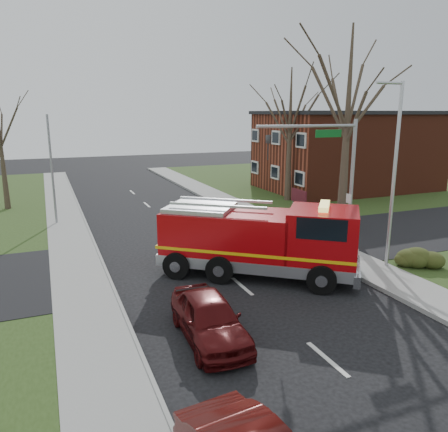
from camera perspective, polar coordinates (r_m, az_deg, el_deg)
name	(u,v)px	position (r m, az deg, el deg)	size (l,w,h in m)	color
ground	(242,286)	(18.50, 2.38, -9.17)	(120.00, 120.00, 0.00)	black
sidewalk_right	(362,265)	(21.66, 17.54, -6.18)	(2.40, 80.00, 0.15)	gray
sidewalk_left	(88,310)	(17.04, -17.34, -11.58)	(2.40, 80.00, 0.15)	gray
brick_building	(347,151)	(42.67, 15.75, 8.23)	(15.40, 10.40, 7.25)	maroon
health_center_sign	(299,196)	(33.70, 9.75, 2.54)	(0.12, 2.00, 1.40)	#53131D
hedge_corner	(424,254)	(22.70, 24.72, -4.57)	(2.80, 2.00, 0.90)	#293513
bare_tree_near	(348,107)	(27.23, 15.90, 13.54)	(6.00, 6.00, 12.00)	#31271D
bare_tree_far	(290,121)	(35.53, 8.63, 12.23)	(5.25, 5.25, 10.50)	#31271D
traffic_signal_mast	(331,165)	(21.19, 13.75, 6.53)	(5.29, 0.18, 6.80)	gray
streetlight_pole	(394,171)	(20.91, 21.27, 5.49)	(1.48, 0.16, 8.40)	#B7BABF
utility_pole_far	(52,171)	(29.72, -21.54, 5.49)	(0.14, 0.14, 7.00)	gray
fire_engine	(261,242)	(19.31, 4.79, -3.38)	(8.43, 7.45, 3.41)	#A2070B
parked_car_maroon	(209,318)	(14.21, -1.95, -13.16)	(1.75, 4.35, 1.48)	#460B0C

